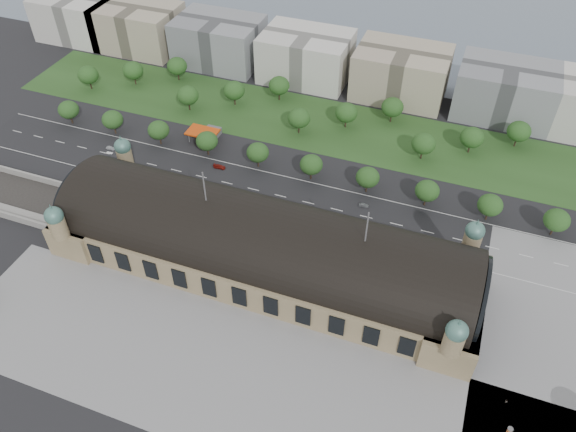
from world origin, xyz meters
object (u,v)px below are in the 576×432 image
(parked_car_4, at_px, (168,191))
(bus_mid, at_px, (309,220))
(parked_car_5, at_px, (185,194))
(bus_east, at_px, (330,225))
(pedestrian_2, at_px, (506,401))
(traffic_car_5, at_px, (364,205))
(parked_car_6, at_px, (242,214))
(parked_car_1, at_px, (176,194))
(traffic_car_3, at_px, (219,167))
(parked_car_2, at_px, (185,201))
(petrol_station, at_px, (208,132))
(bus_west, at_px, (282,207))
(parked_car_0, at_px, (106,180))
(advertising_column, at_px, (509,431))
(traffic_car_2, at_px, (136,170))
(parked_car_3, at_px, (204,199))
(traffic_car_1, at_px, (110,148))
(traffic_car_4, at_px, (266,200))

(parked_car_4, height_order, bus_mid, bus_mid)
(parked_car_5, height_order, bus_east, bus_east)
(bus_mid, xyz_separation_m, bus_east, (8.26, 0.00, 0.13))
(parked_car_4, xyz_separation_m, pedestrian_2, (137.87, -48.38, 0.07))
(traffic_car_5, bearing_deg, parked_car_6, 109.32)
(parked_car_5, bearing_deg, pedestrian_2, 33.60)
(parked_car_1, relative_size, pedestrian_2, 3.09)
(parked_car_6, bearing_deg, parked_car_1, -117.49)
(traffic_car_3, xyz_separation_m, parked_car_2, (-3.43, -25.02, -0.04))
(bus_east, bearing_deg, traffic_car_3, 75.48)
(petrol_station, bearing_deg, bus_west, -34.95)
(parked_car_0, distance_m, advertising_column, 175.80)
(petrol_station, relative_size, traffic_car_2, 2.51)
(traffic_car_3, distance_m, advertising_column, 149.43)
(parked_car_0, relative_size, parked_car_2, 0.96)
(traffic_car_2, bearing_deg, pedestrian_2, 67.20)
(parked_car_1, xyz_separation_m, parked_car_2, (5.49, -2.46, 0.03))
(traffic_car_2, relative_size, parked_car_0, 1.15)
(parked_car_0, xyz_separation_m, bus_mid, (88.19, 6.00, 0.86))
(parked_car_2, bearing_deg, bus_east, 75.18)
(bus_west, relative_size, pedestrian_2, 6.78)
(petrol_station, bearing_deg, parked_car_0, -120.51)
(traffic_car_5, relative_size, bus_east, 0.31)
(parked_car_0, distance_m, bus_east, 96.65)
(parked_car_3, relative_size, parked_car_5, 0.67)
(parked_car_6, relative_size, pedestrian_2, 3.48)
(parked_car_0, relative_size, pedestrian_2, 2.96)
(traffic_car_1, distance_m, parked_car_4, 42.72)
(traffic_car_2, bearing_deg, bus_east, 83.83)
(parked_car_4, distance_m, pedestrian_2, 146.11)
(parked_car_0, relative_size, advertising_column, 1.62)
(petrol_station, bearing_deg, traffic_car_1, -147.29)
(parked_car_0, distance_m, bus_mid, 88.40)
(traffic_car_1, bearing_deg, parked_car_1, -116.36)
(petrol_station, distance_m, traffic_car_1, 44.34)
(bus_west, bearing_deg, parked_car_0, 93.79)
(petrol_station, xyz_separation_m, pedestrian_2, (139.60, -89.75, -2.13))
(parked_car_0, bearing_deg, parked_car_3, 62.95)
(parked_car_0, bearing_deg, parked_car_1, 62.35)
(traffic_car_5, distance_m, parked_car_6, 48.50)
(traffic_car_4, relative_size, parked_car_4, 0.95)
(traffic_car_2, height_order, traffic_car_3, traffic_car_2)
(parked_car_2, height_order, parked_car_5, parked_car_5)
(parked_car_5, height_order, bus_west, bus_west)
(traffic_car_2, distance_m, traffic_car_5, 98.15)
(parked_car_0, bearing_deg, traffic_car_5, 70.01)
(traffic_car_1, relative_size, advertising_column, 1.30)
(parked_car_0, relative_size, bus_east, 0.38)
(petrol_station, distance_m, parked_car_4, 41.47)
(traffic_car_2, relative_size, parked_car_1, 1.11)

